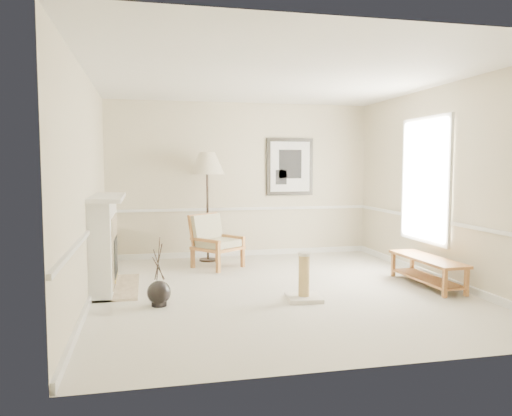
% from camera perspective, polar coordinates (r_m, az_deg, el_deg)
% --- Properties ---
extents(ground, '(5.50, 5.50, 0.00)m').
position_cam_1_polar(ground, '(7.01, 2.59, -9.34)').
color(ground, silver).
rests_on(ground, ground).
extents(room, '(5.04, 5.54, 2.92)m').
position_cam_1_polar(room, '(6.91, 3.59, 6.07)').
color(room, beige).
rests_on(room, ground).
extents(fireplace, '(0.64, 1.64, 1.31)m').
position_cam_1_polar(fireplace, '(7.27, -16.88, -3.88)').
color(fireplace, white).
rests_on(fireplace, ground).
extents(floor_vase, '(0.29, 0.29, 0.86)m').
position_cam_1_polar(floor_vase, '(6.32, -11.03, -9.55)').
color(floor_vase, black).
rests_on(floor_vase, ground).
extents(armchair, '(0.97, 0.98, 0.90)m').
position_cam_1_polar(armchair, '(8.51, -4.90, -3.51)').
color(armchair, '#AF7C38').
rests_on(armchair, ground).
extents(floor_lamp, '(0.70, 0.70, 1.96)m').
position_cam_1_polar(floor_lamp, '(8.96, -5.59, 4.75)').
color(floor_lamp, black).
rests_on(floor_lamp, ground).
extents(bench, '(0.47, 1.44, 0.41)m').
position_cam_1_polar(bench, '(7.61, 18.96, -6.37)').
color(bench, '#AF7C38').
rests_on(bench, ground).
extents(scratching_post, '(0.48, 0.48, 0.62)m').
position_cam_1_polar(scratching_post, '(6.48, 5.50, -8.76)').
color(scratching_post, white).
rests_on(scratching_post, ground).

